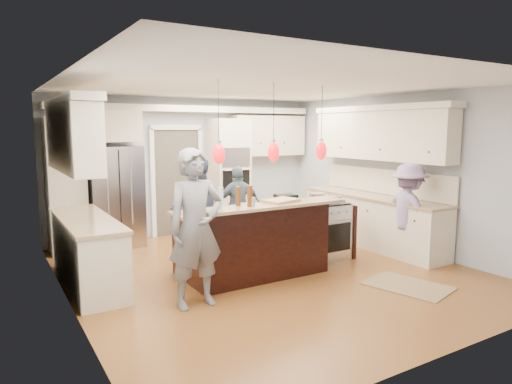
% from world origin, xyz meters
% --- Properties ---
extents(ground_plane, '(6.00, 6.00, 0.00)m').
position_xyz_m(ground_plane, '(0.00, 0.00, 0.00)').
color(ground_plane, '#945828').
rests_on(ground_plane, ground).
extents(room_shell, '(5.54, 6.04, 2.72)m').
position_xyz_m(room_shell, '(0.00, 0.00, 1.82)').
color(room_shell, '#B2BCC6').
rests_on(room_shell, ground).
extents(refrigerator, '(0.90, 0.70, 1.80)m').
position_xyz_m(refrigerator, '(-1.55, 2.64, 0.90)').
color(refrigerator, '#B7B7BC').
rests_on(refrigerator, ground).
extents(oven_column, '(0.72, 0.69, 2.30)m').
position_xyz_m(oven_column, '(0.75, 2.67, 1.15)').
color(oven_column, beige).
rests_on(oven_column, ground).
extents(back_upper_cabinets, '(5.30, 0.61, 2.54)m').
position_xyz_m(back_upper_cabinets, '(-0.75, 2.76, 1.67)').
color(back_upper_cabinets, beige).
rests_on(back_upper_cabinets, ground).
extents(right_counter_run, '(0.64, 3.10, 2.51)m').
position_xyz_m(right_counter_run, '(2.44, 0.30, 1.06)').
color(right_counter_run, beige).
rests_on(right_counter_run, ground).
extents(left_cabinets, '(0.64, 2.30, 2.51)m').
position_xyz_m(left_cabinets, '(-2.44, 0.80, 1.06)').
color(left_cabinets, beige).
rests_on(left_cabinets, ground).
extents(kitchen_island, '(2.10, 1.46, 1.12)m').
position_xyz_m(kitchen_island, '(-0.25, 0.07, 0.49)').
color(kitchen_island, black).
rests_on(kitchen_island, ground).
extents(island_range, '(0.82, 0.71, 0.92)m').
position_xyz_m(island_range, '(1.16, 0.15, 0.46)').
color(island_range, '#B7B7BC').
rests_on(island_range, ground).
extents(pendant_lights, '(1.75, 0.15, 1.03)m').
position_xyz_m(pendant_lights, '(-0.25, -0.51, 1.80)').
color(pendant_lights, black).
rests_on(pendant_lights, ground).
extents(person_bar_end, '(0.70, 0.46, 1.89)m').
position_xyz_m(person_bar_end, '(-1.44, -0.67, 0.94)').
color(person_bar_end, slate).
rests_on(person_bar_end, ground).
extents(person_far_left, '(0.89, 0.73, 1.67)m').
position_xyz_m(person_far_left, '(-0.76, 0.85, 0.84)').
color(person_far_left, navy).
rests_on(person_far_left, ground).
extents(person_far_right, '(0.90, 0.52, 1.44)m').
position_xyz_m(person_far_right, '(0.38, 1.60, 0.72)').
color(person_far_right, '#4B5E69').
rests_on(person_far_right, ground).
extents(person_range_side, '(0.64, 1.04, 1.57)m').
position_xyz_m(person_range_side, '(2.25, -0.65, 0.78)').
color(person_range_side, '#8C77A0').
rests_on(person_range_side, ground).
extents(floor_rug, '(0.98, 1.22, 0.01)m').
position_xyz_m(floor_rug, '(1.26, -1.53, 0.01)').
color(floor_rug, olive).
rests_on(floor_rug, ground).
extents(water_bottle, '(0.08, 0.08, 0.27)m').
position_xyz_m(water_bottle, '(-1.05, -0.54, 1.26)').
color(water_bottle, silver).
rests_on(water_bottle, kitchen_island).
extents(beer_bottle_a, '(0.08, 0.08, 0.25)m').
position_xyz_m(beer_bottle_a, '(-0.75, -0.45, 1.25)').
color(beer_bottle_a, '#4E270E').
rests_on(beer_bottle_a, kitchen_island).
extents(beer_bottle_b, '(0.09, 0.09, 0.27)m').
position_xyz_m(beer_bottle_b, '(-0.65, -0.57, 1.26)').
color(beer_bottle_b, '#4E270E').
rests_on(beer_bottle_b, kitchen_island).
extents(beer_bottle_c, '(0.07, 0.07, 0.22)m').
position_xyz_m(beer_bottle_c, '(-0.75, -0.44, 1.23)').
color(beer_bottle_c, '#4E270E').
rests_on(beer_bottle_c, kitchen_island).
extents(drink_can, '(0.07, 0.07, 0.12)m').
position_xyz_m(drink_can, '(-0.62, -0.59, 1.18)').
color(drink_can, '#B7B7BC').
rests_on(drink_can, kitchen_island).
extents(cutting_board, '(0.53, 0.44, 0.04)m').
position_xyz_m(cutting_board, '(-0.10, -0.47, 1.14)').
color(cutting_board, tan).
rests_on(cutting_board, kitchen_island).
extents(pot_large, '(0.25, 0.25, 0.15)m').
position_xyz_m(pot_large, '(1.09, 0.24, 0.99)').
color(pot_large, '#B7B7BC').
rests_on(pot_large, island_range).
extents(pot_small, '(0.23, 0.23, 0.11)m').
position_xyz_m(pot_small, '(1.27, 0.01, 0.98)').
color(pot_small, '#B7B7BC').
rests_on(pot_small, island_range).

